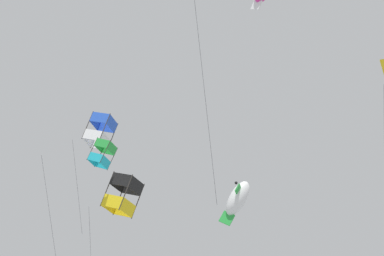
{
  "coord_description": "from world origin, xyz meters",
  "views": [
    {
      "loc": [
        -7.85,
        22.37,
        5.22
      ],
      "look_at": [
        1.8,
        -2.86,
        21.43
      ],
      "focal_mm": 64.98,
      "sensor_mm": 36.0,
      "label": 1
    }
  ],
  "objects": [
    {
      "name": "kite_box_low_drifter",
      "position": [
        7.59,
        -7.64,
        21.16
      ],
      "size": [
        2.48,
        2.15,
        10.27
      ],
      "rotation": [
        0.37,
        0.0,
        4.62
      ],
      "color": "black"
    },
    {
      "name": "kite_box_mid_left",
      "position": [
        7.85,
        -5.14,
        23.81
      ],
      "size": [
        1.93,
        1.67,
        6.27
      ],
      "rotation": [
        0.32,
        0.0,
        4.78
      ],
      "color": "blue"
    },
    {
      "name": "kite_fish_upper_right",
      "position": [
        -0.68,
        -1.38,
        16.83
      ],
      "size": [
        1.49,
        1.37,
        1.96
      ],
      "rotation": [
        0.52,
        0.0,
        4.86
      ],
      "color": "white"
    },
    {
      "name": "kite_box_far_centre",
      "position": [
        6.41,
        -2.95,
        20.95
      ],
      "size": [
        2.81,
        3.71,
        9.45
      ],
      "rotation": [
        0.41,
        0.0,
        4.71
      ],
      "color": "green"
    }
  ]
}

